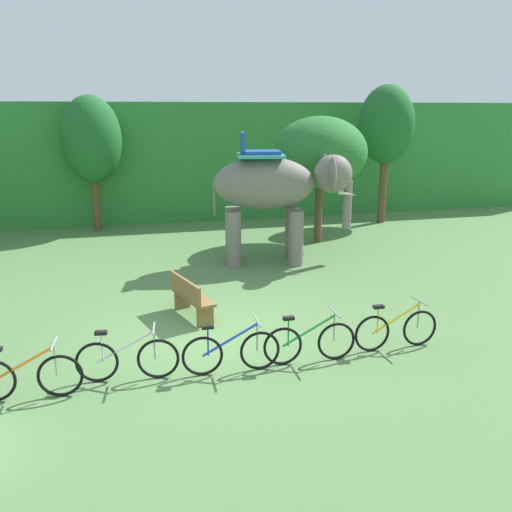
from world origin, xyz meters
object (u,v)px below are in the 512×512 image
at_px(tree_right, 386,125).
at_px(bike_yellow, 396,329).
at_px(bike_white, 127,359).
at_px(elephant, 276,188).
at_px(bike_blue, 231,352).
at_px(tree_left, 91,140).
at_px(wooden_bench, 190,296).
at_px(bike_green, 310,342).
at_px(tree_far_left, 320,153).
at_px(bike_orange, 26,377).

distance_m(tree_right, bike_yellow, 12.74).
bearing_deg(bike_white, elephant, 55.56).
bearing_deg(bike_blue, tree_left, 101.38).
bearing_deg(wooden_bench, tree_right, 43.96).
height_order(bike_green, wooden_bench, bike_green).
relative_size(bike_white, wooden_bench, 1.10).
height_order(tree_left, elephant, tree_left).
bearing_deg(tree_left, tree_far_left, -26.97).
distance_m(tree_right, bike_blue, 14.53).
height_order(bike_white, wooden_bench, bike_white).
xyz_separation_m(tree_right, wooden_bench, (-8.83, -8.51, -3.32)).
height_order(tree_right, wooden_bench, tree_right).
height_order(tree_far_left, tree_right, tree_right).
xyz_separation_m(tree_left, bike_white, (0.77, -12.26, -2.95)).
bearing_deg(tree_right, bike_green, -122.13).
distance_m(bike_orange, wooden_bench, 4.12).
height_order(elephant, wooden_bench, elephant).
bearing_deg(tree_far_left, bike_orange, -132.65).
height_order(tree_left, bike_orange, tree_left).
bearing_deg(bike_white, bike_yellow, 0.53).
bearing_deg(bike_orange, bike_blue, 1.76).
relative_size(tree_right, elephant, 1.26).
relative_size(tree_right, bike_green, 3.11).
height_order(bike_yellow, wooden_bench, bike_yellow).
bearing_deg(bike_yellow, elephant, 94.55).
bearing_deg(bike_yellow, tree_far_left, 79.29).
xyz_separation_m(bike_orange, wooden_bench, (2.94, 2.88, 0.09)).
distance_m(tree_left, elephant, 7.87).
distance_m(bike_orange, bike_blue, 3.27).
xyz_separation_m(tree_right, bike_yellow, (-5.28, -11.09, -3.41)).
bearing_deg(bike_orange, tree_left, 86.46).
height_order(tree_left, tree_right, tree_right).
bearing_deg(tree_left, bike_white, -86.42).
bearing_deg(tree_left, wooden_bench, -77.31).
distance_m(tree_far_left, bike_blue, 10.28).
distance_m(tree_left, tree_far_left, 8.22).
bearing_deg(tree_far_left, bike_blue, -119.04).
height_order(tree_right, bike_green, tree_right).
relative_size(tree_right, bike_orange, 3.12).
bearing_deg(elephant, bike_blue, -112.22).
xyz_separation_m(tree_right, elephant, (-5.79, -4.66, -1.59)).
bearing_deg(wooden_bench, bike_blue, -83.24).
relative_size(tree_right, bike_blue, 3.11).
distance_m(elephant, wooden_bench, 5.20).
xyz_separation_m(elephant, bike_yellow, (0.51, -6.43, -1.82)).
xyz_separation_m(tree_far_left, bike_orange, (-8.10, -8.79, -2.64)).
xyz_separation_m(bike_white, bike_green, (3.17, -0.11, 0.00)).
xyz_separation_m(tree_far_left, wooden_bench, (-5.15, -5.91, -2.54)).
bearing_deg(bike_blue, bike_white, 174.91).
bearing_deg(bike_orange, elephant, 48.36).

